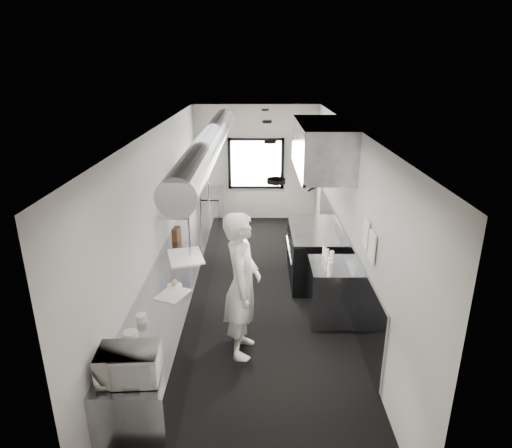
{
  "coord_description": "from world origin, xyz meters",
  "views": [
    {
      "loc": [
        0.05,
        -6.66,
        3.72
      ],
      "look_at": [
        0.02,
        -0.2,
        1.36
      ],
      "focal_mm": 31.21,
      "sensor_mm": 36.0,
      "label": 1
    }
  ],
  "objects_px": {
    "far_work_table": "(207,211)",
    "squeeze_bottle_a": "(330,268)",
    "prep_counter": "(181,285)",
    "microwave": "(129,364)",
    "deli_tub_b": "(142,318)",
    "squeeze_bottle_e": "(324,251)",
    "deli_tub_a": "(131,336)",
    "squeeze_bottle_d": "(327,255)",
    "pass_shelf": "(189,192)",
    "squeeze_bottle_c": "(332,258)",
    "knife_block": "(176,234)",
    "plate_stack_d": "(193,171)",
    "range": "(313,253)",
    "small_plate": "(175,286)",
    "bottle_station": "(331,292)",
    "line_cook": "(242,285)",
    "plate_stack_a": "(180,194)",
    "squeeze_bottle_b": "(330,264)",
    "cutting_board": "(186,257)",
    "exhaust_hood": "(321,147)",
    "plate_stack_c": "(190,177)",
    "plate_stack_b": "(187,186)"
  },
  "relations": [
    {
      "from": "far_work_table",
      "to": "squeeze_bottle_a",
      "type": "distance_m",
      "value": 4.79
    },
    {
      "from": "prep_counter",
      "to": "microwave",
      "type": "height_order",
      "value": "microwave"
    },
    {
      "from": "deli_tub_b",
      "to": "squeeze_bottle_e",
      "type": "height_order",
      "value": "squeeze_bottle_e"
    },
    {
      "from": "deli_tub_a",
      "to": "far_work_table",
      "type": "bearing_deg",
      "value": 88.37
    },
    {
      "from": "squeeze_bottle_d",
      "to": "squeeze_bottle_e",
      "type": "relative_size",
      "value": 1.09
    },
    {
      "from": "pass_shelf",
      "to": "squeeze_bottle_c",
      "type": "relative_size",
      "value": 15.03
    },
    {
      "from": "deli_tub_b",
      "to": "squeeze_bottle_e",
      "type": "bearing_deg",
      "value": 38.1
    },
    {
      "from": "knife_block",
      "to": "plate_stack_d",
      "type": "bearing_deg",
      "value": 95.27
    },
    {
      "from": "pass_shelf",
      "to": "range",
      "type": "distance_m",
      "value": 2.49
    },
    {
      "from": "range",
      "to": "squeeze_bottle_c",
      "type": "distance_m",
      "value": 1.46
    },
    {
      "from": "small_plate",
      "to": "plate_stack_d",
      "type": "height_order",
      "value": "plate_stack_d"
    },
    {
      "from": "pass_shelf",
      "to": "bottle_station",
      "type": "height_order",
      "value": "pass_shelf"
    },
    {
      "from": "pass_shelf",
      "to": "squeeze_bottle_c",
      "type": "height_order",
      "value": "pass_shelf"
    },
    {
      "from": "pass_shelf",
      "to": "bottle_station",
      "type": "relative_size",
      "value": 3.33
    },
    {
      "from": "plate_stack_d",
      "to": "squeeze_bottle_e",
      "type": "height_order",
      "value": "plate_stack_d"
    },
    {
      "from": "line_cook",
      "to": "knife_block",
      "type": "bearing_deg",
      "value": 36.98
    },
    {
      "from": "microwave",
      "to": "squeeze_bottle_d",
      "type": "distance_m",
      "value": 3.5
    },
    {
      "from": "plate_stack_a",
      "to": "squeeze_bottle_a",
      "type": "height_order",
      "value": "plate_stack_a"
    },
    {
      "from": "plate_stack_a",
      "to": "squeeze_bottle_b",
      "type": "bearing_deg",
      "value": -27.28
    },
    {
      "from": "cutting_board",
      "to": "plate_stack_d",
      "type": "bearing_deg",
      "value": 93.92
    },
    {
      "from": "plate_stack_a",
      "to": "cutting_board",
      "type": "bearing_deg",
      "value": -78.06
    },
    {
      "from": "squeeze_bottle_b",
      "to": "squeeze_bottle_d",
      "type": "height_order",
      "value": "squeeze_bottle_b"
    },
    {
      "from": "squeeze_bottle_c",
      "to": "squeeze_bottle_e",
      "type": "height_order",
      "value": "squeeze_bottle_c"
    },
    {
      "from": "cutting_board",
      "to": "exhaust_hood",
      "type": "bearing_deg",
      "value": 27.61
    },
    {
      "from": "plate_stack_c",
      "to": "squeeze_bottle_c",
      "type": "distance_m",
      "value": 3.15
    },
    {
      "from": "line_cook",
      "to": "squeeze_bottle_c",
      "type": "bearing_deg",
      "value": -52.12
    },
    {
      "from": "knife_block",
      "to": "plate_stack_b",
      "type": "bearing_deg",
      "value": 83.17
    },
    {
      "from": "knife_block",
      "to": "squeeze_bottle_e",
      "type": "bearing_deg",
      "value": -5.34
    },
    {
      "from": "squeeze_bottle_c",
      "to": "squeeze_bottle_d",
      "type": "relative_size",
      "value": 1.1
    },
    {
      "from": "exhaust_hood",
      "to": "squeeze_bottle_c",
      "type": "xyz_separation_m",
      "value": [
        0.04,
        -1.35,
        -1.39
      ]
    },
    {
      "from": "small_plate",
      "to": "squeeze_bottle_c",
      "type": "bearing_deg",
      "value": 17.99
    },
    {
      "from": "far_work_table",
      "to": "prep_counter",
      "type": "bearing_deg",
      "value": -90.0
    },
    {
      "from": "prep_counter",
      "to": "plate_stack_c",
      "type": "height_order",
      "value": "plate_stack_c"
    },
    {
      "from": "bottle_station",
      "to": "plate_stack_d",
      "type": "xyz_separation_m",
      "value": [
        -2.36,
        2.37,
        1.3
      ]
    },
    {
      "from": "squeeze_bottle_c",
      "to": "far_work_table",
      "type": "bearing_deg",
      "value": 120.7
    },
    {
      "from": "plate_stack_c",
      "to": "squeeze_bottle_e",
      "type": "bearing_deg",
      "value": -37.03
    },
    {
      "from": "prep_counter",
      "to": "far_work_table",
      "type": "bearing_deg",
      "value": 90.0
    },
    {
      "from": "range",
      "to": "microwave",
      "type": "bearing_deg",
      "value": -119.36
    },
    {
      "from": "small_plate",
      "to": "range",
      "type": "bearing_deg",
      "value": 44.56
    },
    {
      "from": "line_cook",
      "to": "squeeze_bottle_a",
      "type": "xyz_separation_m",
      "value": [
        1.22,
        0.51,
        0.0
      ]
    },
    {
      "from": "deli_tub_b",
      "to": "far_work_table",
      "type": "bearing_deg",
      "value": 88.5
    },
    {
      "from": "deli_tub_b",
      "to": "small_plate",
      "type": "xyz_separation_m",
      "value": [
        0.23,
        0.86,
        -0.04
      ]
    },
    {
      "from": "plate_stack_a",
      "to": "plate_stack_d",
      "type": "distance_m",
      "value": 1.35
    },
    {
      "from": "exhaust_hood",
      "to": "plate_stack_a",
      "type": "relative_size",
      "value": 8.77
    },
    {
      "from": "pass_shelf",
      "to": "plate_stack_c",
      "type": "relative_size",
      "value": 9.2
    },
    {
      "from": "plate_stack_c",
      "to": "bottle_station",
      "type": "bearing_deg",
      "value": -40.79
    },
    {
      "from": "pass_shelf",
      "to": "line_cook",
      "type": "bearing_deg",
      "value": -67.71
    },
    {
      "from": "plate_stack_c",
      "to": "squeeze_bottle_c",
      "type": "relative_size",
      "value": 1.63
    },
    {
      "from": "range",
      "to": "plate_stack_d",
      "type": "bearing_deg",
      "value": 156.63
    },
    {
      "from": "plate_stack_d",
      "to": "deli_tub_b",
      "type": "bearing_deg",
      "value": -91.26
    }
  ]
}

